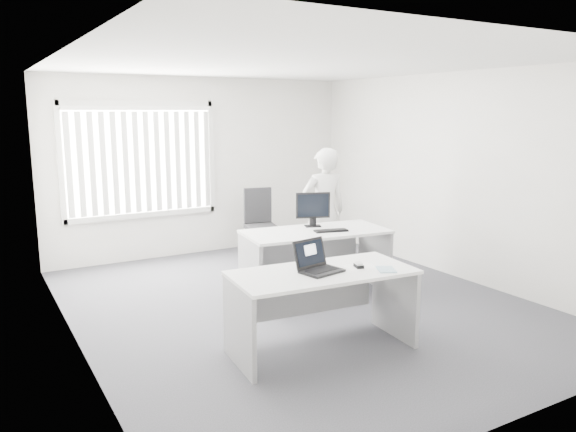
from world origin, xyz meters
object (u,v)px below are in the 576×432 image
desk_near (322,293)px  person (324,211)px  desk_far (315,248)px  office_chair (260,235)px  monitor (313,210)px  laptop (322,257)px

desk_near → person: size_ratio=1.01×
desk_far → office_chair: (0.27, 2.03, -0.25)m
monitor → laptop: bearing=-99.3°
desk_far → monitor: monitor is taller
laptop → monitor: (1.02, 1.74, 0.10)m
monitor → desk_far: bearing=-93.3°
office_chair → monitor: monitor is taller
laptop → monitor: monitor is taller
person → laptop: 2.72m
desk_far → office_chair: bearing=89.4°
desk_near → monitor: bearing=65.0°
office_chair → person: person is taller
office_chair → desk_near: bearing=-95.7°
office_chair → laptop: size_ratio=2.84×
desk_near → desk_far: desk_far is taller
office_chair → monitor: (-0.17, -1.80, 0.70)m
desk_far → person: 1.00m
laptop → person: bearing=44.5°
desk_far → monitor: (0.10, 0.22, 0.45)m
desk_near → monitor: 2.02m
desk_far → laptop: laptop is taller
office_chair → monitor: bearing=-83.0°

